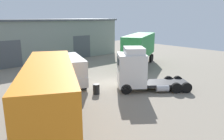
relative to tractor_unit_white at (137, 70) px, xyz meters
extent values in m
plane|color=gray|center=(-0.34, 2.80, -1.84)|extent=(60.00, 60.00, 0.00)
cube|color=gray|center=(-0.34, 21.48, 1.12)|extent=(25.46, 9.36, 5.93)
cube|color=#474C51|center=(-0.34, 21.48, 4.22)|extent=(25.96, 9.86, 0.25)
cube|color=#4C5156|center=(-5.95, 16.83, -0.04)|extent=(3.20, 0.08, 3.60)
cube|color=#4C5156|center=(5.26, 16.83, -0.04)|extent=(3.20, 0.08, 3.60)
cube|color=silver|center=(-0.38, 0.31, 0.07)|extent=(3.43, 3.44, 2.89)
cube|color=silver|center=(-0.22, 0.19, 1.79)|extent=(2.61, 2.69, 0.60)
cube|color=black|center=(-1.31, 1.02, 0.65)|extent=(1.34, 1.71, 1.04)
cube|color=#232326|center=(2.18, -1.65, -1.26)|extent=(4.43, 4.05, 0.24)
cylinder|color=#B2B2B7|center=(1.09, -2.08, -1.43)|extent=(1.21, 1.11, 0.56)
cylinder|color=black|center=(-1.53, -0.20, -1.38)|extent=(0.92, 0.81, 0.93)
cylinder|color=black|center=(-0.19, 1.55, -1.38)|extent=(0.92, 0.81, 0.93)
cylinder|color=black|center=(2.00, -2.90, -1.38)|extent=(0.92, 0.81, 0.93)
cylinder|color=black|center=(3.34, -1.16, -1.38)|extent=(0.92, 0.81, 0.93)
cylinder|color=black|center=(2.71, -3.45, -1.38)|extent=(0.92, 0.81, 0.93)
cylinder|color=black|center=(4.05, -1.71, -1.38)|extent=(0.92, 0.81, 0.93)
cube|color=#28843D|center=(7.81, 6.71, 0.95)|extent=(9.21, 6.58, 2.89)
cube|color=#232326|center=(7.81, 6.71, -0.61)|extent=(8.85, 5.92, 0.24)
cube|color=#232326|center=(6.12, 4.87, -1.29)|extent=(0.22, 0.22, 1.11)
cube|color=#232326|center=(5.35, 6.28, -1.29)|extent=(0.22, 0.22, 1.11)
cylinder|color=black|center=(10.76, 7.07, -1.30)|extent=(1.09, 0.78, 1.08)
cylinder|color=black|center=(9.70, 9.00, -1.30)|extent=(1.09, 0.78, 1.08)
cylinder|color=black|center=(11.64, 7.56, -1.30)|extent=(1.09, 0.78, 1.08)
cylinder|color=black|center=(10.58, 9.48, -1.30)|extent=(1.09, 0.78, 1.08)
cube|color=orange|center=(-9.31, -2.03, 0.86)|extent=(6.59, 9.69, 2.71)
cube|color=#232326|center=(-9.31, -2.03, -0.61)|extent=(5.93, 9.34, 0.24)
cylinder|color=black|center=(-6.97, 0.14, -1.39)|extent=(0.68, 0.94, 0.91)
cylinder|color=black|center=(-8.93, 1.14, -1.39)|extent=(0.68, 0.94, 0.91)
cylinder|color=black|center=(-6.51, 1.03, -1.39)|extent=(0.68, 0.94, 0.91)
cylinder|color=black|center=(-8.47, 2.03, -1.39)|extent=(0.68, 0.94, 0.91)
cube|color=silver|center=(-3.48, 5.57, -0.29)|extent=(3.87, 5.98, 2.38)
cube|color=silver|center=(-4.35, 3.26, -1.03)|extent=(2.19, 1.55, 0.90)
cube|color=black|center=(-4.21, 3.63, 0.18)|extent=(1.60, 0.67, 0.86)
cylinder|color=black|center=(-3.39, 3.38, -1.48)|extent=(0.54, 0.78, 0.72)
cylinder|color=black|center=(-4.98, 3.98, -1.48)|extent=(0.54, 0.78, 0.72)
cylinder|color=black|center=(-1.97, 7.16, -1.48)|extent=(0.54, 0.78, 0.72)
cylinder|color=black|center=(-3.56, 7.76, -1.48)|extent=(0.54, 0.78, 0.72)
cylinder|color=black|center=(-3.43, 1.56, -1.40)|extent=(0.58, 0.58, 0.88)
camera|label=1|loc=(-14.25, -12.89, 4.70)|focal=35.00mm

